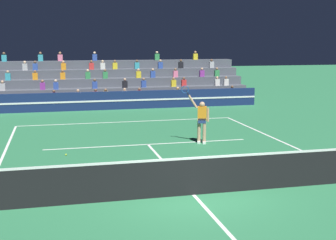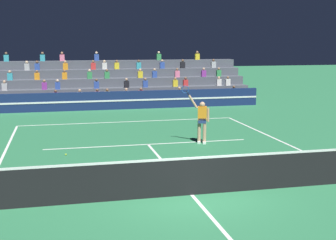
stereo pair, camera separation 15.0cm
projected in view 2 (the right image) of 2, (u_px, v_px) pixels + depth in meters
ground_plane at (192, 195)px, 12.72m from camera, size 120.00×120.00×0.00m
court_lines at (192, 195)px, 12.72m from camera, size 11.10×23.90×0.01m
tennis_net at (192, 176)px, 12.62m from camera, size 12.00×0.10×1.10m
sponsor_banner_wall at (117, 100)px, 28.38m from camera, size 18.00×0.26×1.10m
bleacher_stand at (111, 87)px, 31.95m from camera, size 18.42×4.75×3.38m
tennis_player at (202, 119)px, 18.93m from camera, size 1.14×0.53×2.41m
tennis_ball at (66, 154)px, 17.08m from camera, size 0.07×0.07×0.07m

